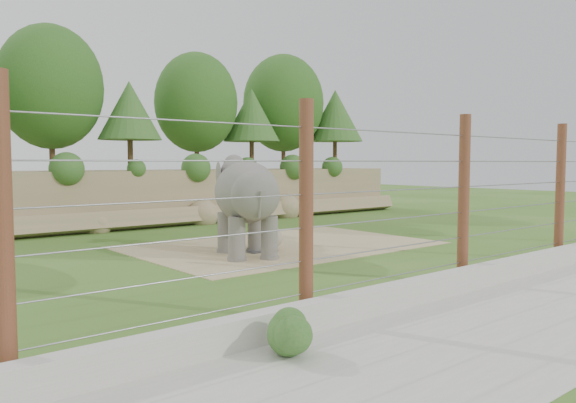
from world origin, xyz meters
TOP-DOWN VIEW (x-y plane):
  - ground at (0.00, 0.00)m, footprint 90.00×90.00m
  - back_embankment at (0.59, 12.68)m, footprint 30.00×5.52m
  - dirt_patch at (0.50, 3.00)m, footprint 10.00×7.00m
  - drain_grate at (-0.92, 2.27)m, footprint 1.00×0.60m
  - elephant at (-1.73, 1.91)m, footprint 2.89×4.09m
  - stone_ball at (-0.43, 2.38)m, footprint 0.78×0.78m
  - retaining_wall at (0.00, -5.00)m, footprint 26.00×0.35m
  - walkway at (0.00, -7.00)m, footprint 26.00×4.00m
  - barrier_fence at (0.00, -4.50)m, footprint 20.26×0.26m
  - walkway_shrub at (-6.41, -5.80)m, footprint 0.74×0.74m

SIDE VIEW (x-z plane):
  - ground at x=0.00m, z-range 0.00..0.00m
  - walkway at x=0.00m, z-range 0.00..0.01m
  - dirt_patch at x=0.50m, z-range 0.00..0.02m
  - drain_grate at x=-0.92m, z-range 0.02..0.05m
  - retaining_wall at x=0.00m, z-range 0.00..0.50m
  - walkway_shrub at x=-6.41m, z-range 0.01..0.75m
  - stone_ball at x=-0.43m, z-range 0.02..0.80m
  - elephant at x=-1.73m, z-range 0.00..3.04m
  - barrier_fence at x=0.00m, z-range 0.00..4.00m
  - back_embankment at x=0.59m, z-range -0.42..8.35m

